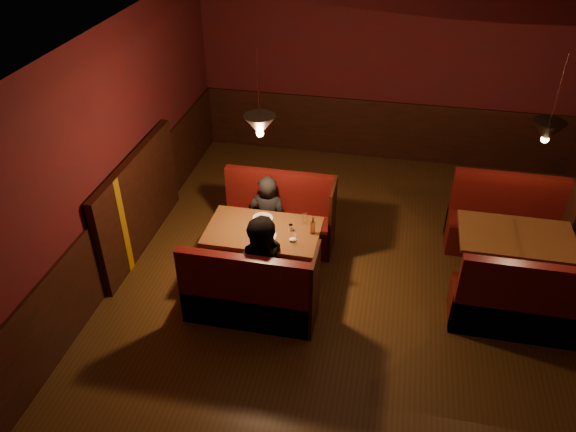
% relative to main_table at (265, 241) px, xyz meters
% --- Properties ---
extents(room, '(6.02, 7.02, 2.92)m').
position_rel_main_table_xyz_m(room, '(0.90, 0.01, 0.50)').
color(room, '#452C11').
rests_on(room, ground).
extents(main_table, '(1.33, 0.81, 0.93)m').
position_rel_main_table_xyz_m(main_table, '(0.00, 0.00, 0.00)').
color(main_table, '#52371B').
rests_on(main_table, ground).
extents(main_bench_far, '(1.47, 0.52, 1.00)m').
position_rel_main_table_xyz_m(main_bench_far, '(0.01, 0.76, -0.23)').
color(main_bench_far, '#3B0D0A').
rests_on(main_bench_far, ground).
extents(main_bench_near, '(1.47, 0.52, 1.00)m').
position_rel_main_table_xyz_m(main_bench_near, '(0.01, -0.76, -0.23)').
color(main_bench_near, '#3B0D0A').
rests_on(main_bench_near, ground).
extents(second_table, '(1.30, 0.83, 0.73)m').
position_rel_main_table_xyz_m(second_table, '(2.89, 0.45, -0.01)').
color(second_table, '#52371B').
rests_on(second_table, ground).
extents(second_bench_far, '(1.44, 0.54, 1.03)m').
position_rel_main_table_xyz_m(second_bench_far, '(2.92, 1.23, -0.22)').
color(second_bench_far, '#3B0D0A').
rests_on(second_bench_far, ground).
extents(second_bench_near, '(1.44, 0.54, 1.03)m').
position_rel_main_table_xyz_m(second_bench_near, '(2.92, -0.33, -0.22)').
color(second_bench_near, '#3B0D0A').
rests_on(second_bench_near, ground).
extents(diner_a, '(0.52, 0.35, 1.39)m').
position_rel_main_table_xyz_m(diner_a, '(-0.12, 0.67, 0.15)').
color(diner_a, black).
rests_on(diner_a, ground).
extents(diner_b, '(0.92, 0.81, 1.61)m').
position_rel_main_table_xyz_m(diner_b, '(0.16, -0.58, 0.25)').
color(diner_b, black).
rests_on(diner_b, ground).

